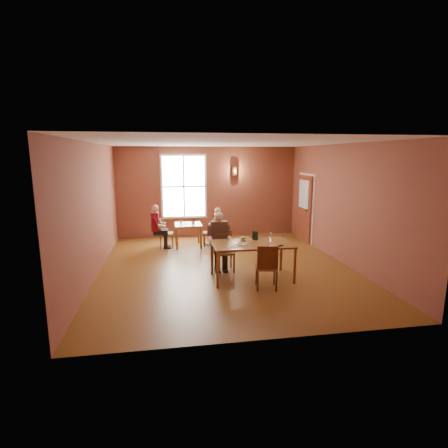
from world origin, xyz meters
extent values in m
cube|color=brown|center=(0.00, 0.00, 0.00)|extent=(6.00, 7.00, 0.01)
cube|color=brown|center=(0.00, 3.50, 1.50)|extent=(6.00, 0.04, 3.00)
cube|color=brown|center=(0.00, -3.50, 1.50)|extent=(6.00, 0.04, 3.00)
cube|color=brown|center=(-3.00, 0.00, 1.50)|extent=(0.04, 7.00, 3.00)
cube|color=brown|center=(3.00, 0.00, 1.50)|extent=(0.04, 7.00, 3.00)
cube|color=white|center=(0.00, 0.00, 3.00)|extent=(6.00, 7.00, 0.04)
cube|color=white|center=(-0.80, 3.45, 1.70)|extent=(1.36, 0.10, 1.96)
cube|color=maroon|center=(2.94, 2.30, 1.05)|extent=(0.12, 1.04, 2.10)
cylinder|color=brown|center=(0.90, 3.40, 2.20)|extent=(0.16, 0.16, 0.28)
cylinder|color=silver|center=(0.18, -0.91, 0.83)|extent=(0.35, 0.35, 0.04)
cube|color=tan|center=(0.26, -0.79, 0.87)|extent=(0.11, 0.10, 0.11)
cube|color=black|center=(0.59, -0.60, 0.92)|extent=(0.14, 0.11, 0.20)
cube|color=white|center=(0.40, -1.13, 0.82)|extent=(0.20, 0.07, 0.00)
cube|color=white|center=(-0.03, -1.13, 0.82)|extent=(0.27, 0.27, 0.01)
cube|color=black|center=(0.98, -1.22, 0.83)|extent=(0.13, 0.11, 0.02)
imported|color=silver|center=(-0.61, 2.12, 0.73)|extent=(0.14, 0.14, 0.08)
imported|color=white|center=(-0.97, 2.34, 0.73)|extent=(0.11, 0.11, 0.08)
camera|label=1|loc=(-1.39, -8.12, 2.71)|focal=28.00mm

